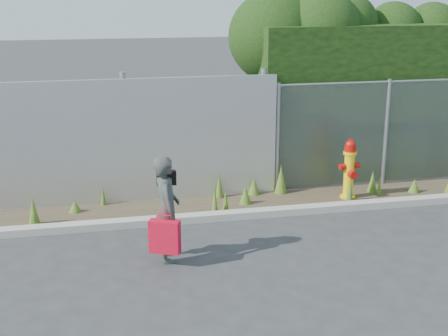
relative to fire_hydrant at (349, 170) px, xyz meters
The scene contains 10 objects.
ground 3.26m from the fire_hydrant, 133.24° to the right, with size 80.00×80.00×0.00m, color #313133.
curb 2.32m from the fire_hydrant, 166.24° to the right, with size 16.00×0.22×0.12m, color #A19C91.
weed_strip 1.70m from the fire_hydrant, behind, with size 16.00×1.27×0.54m.
corrugated_fence 5.51m from the fire_hydrant, behind, with size 8.50×0.21×2.30m.
chainlink_fence 2.21m from the fire_hydrant, 17.88° to the left, with size 6.50×0.07×2.05m.
hedge 2.99m from the fire_hydrant, 40.89° to the left, with size 7.77×1.98×3.64m.
fire_hydrant is the anchor object (origin of this frame).
woman 4.00m from the fire_hydrant, 151.61° to the right, with size 0.55×0.36×1.50m, color #0E5B53.
red_tote_bag 4.18m from the fire_hydrant, 149.15° to the right, with size 0.42×0.15×0.55m.
black_shoulder_bag 3.97m from the fire_hydrant, 153.05° to the right, with size 0.26×0.11×0.20m.
Camera 1 is at (-2.26, -7.64, 3.69)m, focal length 50.00 mm.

